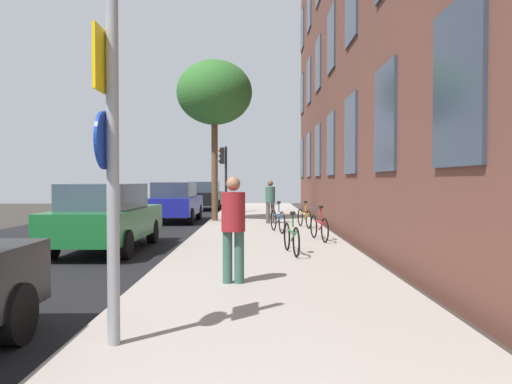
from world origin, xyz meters
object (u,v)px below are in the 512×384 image
object	(u,v)px
bicycle_2	(276,220)
bicycle_0	(289,237)
bicycle_3	(302,217)
traffic_light	(222,167)
tree_near	(212,93)
bicycle_1	(317,227)
car_2	(173,202)
pedestrian_1	(268,199)
car_1	(104,216)
car_3	(202,195)
pedestrian_0	(231,222)
sign_post	(108,147)

from	to	relation	value
bicycle_2	bicycle_0	bearing A→B (deg)	-88.72
bicycle_3	bicycle_0	bearing A→B (deg)	-98.14
traffic_light	tree_near	xyz separation A→B (m)	(-0.05, -4.81, 2.78)
bicycle_1	bicycle_3	world-z (taller)	bicycle_1
bicycle_2	car_2	distance (m)	6.44
tree_near	pedestrian_1	world-z (taller)	tree_near
bicycle_3	car_1	distance (m)	7.13
pedestrian_1	car_3	xyz separation A→B (m)	(-3.50, 10.30, -0.18)
traffic_light	car_3	bearing A→B (deg)	108.19
pedestrian_0	tree_near	bearing A→B (deg)	96.10
car_1	tree_near	bearing A→B (deg)	75.44
sign_post	bicycle_1	size ratio (longest dim) A/B	2.04
tree_near	bicycle_0	bearing A→B (deg)	-74.94
sign_post	car_3	distance (m)	24.02
tree_near	pedestrian_1	size ratio (longest dim) A/B	3.98
traffic_light	tree_near	distance (m)	5.55
bicycle_1	car_1	distance (m)	5.43
bicycle_2	pedestrian_1	xyz separation A→B (m)	(-0.14, 3.10, 0.53)
car_1	car_2	world-z (taller)	same
bicycle_0	bicycle_2	xyz separation A→B (m)	(-0.10, 4.56, 0.01)
bicycle_3	car_3	distance (m)	12.74
bicycle_2	car_3	xyz separation A→B (m)	(-3.64, 13.40, 0.35)
traffic_light	bicycle_1	xyz separation A→B (m)	(3.26, -11.29, -1.87)
traffic_light	bicycle_2	world-z (taller)	traffic_light
car_1	bicycle_2	bearing A→B (deg)	37.41
traffic_light	car_1	world-z (taller)	traffic_light
pedestrian_0	bicycle_0	bearing A→B (deg)	70.03
sign_post	bicycle_3	bearing A→B (deg)	75.85
sign_post	bicycle_2	distance (m)	10.85
car_3	sign_post	bearing A→B (deg)	-86.26
bicycle_0	pedestrian_1	distance (m)	7.68
car_1	car_3	xyz separation A→B (m)	(0.65, 16.67, -0.00)
sign_post	pedestrian_0	world-z (taller)	sign_post
tree_near	car_1	world-z (taller)	tree_near
bicycle_1	car_1	bearing A→B (deg)	-167.58
tree_near	pedestrian_1	distance (m)	4.81
tree_near	pedestrian_0	bearing A→B (deg)	-83.90
bicycle_3	car_1	xyz separation A→B (m)	(-5.26, -4.80, 0.38)
traffic_light	car_2	bearing A→B (deg)	-112.70
tree_near	car_3	world-z (taller)	tree_near
sign_post	tree_near	size ratio (longest dim) A/B	0.55
traffic_light	sign_post	bearing A→B (deg)	-89.48
tree_near	car_3	bearing A→B (deg)	98.42
car_1	car_3	size ratio (longest dim) A/B	1.12
bicycle_0	car_1	world-z (taller)	car_1
tree_near	car_3	size ratio (longest dim) A/B	1.59
traffic_light	bicycle_3	bearing A→B (deg)	-67.17
traffic_light	car_3	xyz separation A→B (m)	(-1.39, 4.22, -1.51)
car_2	traffic_light	bearing A→B (deg)	67.30
bicycle_3	pedestrian_0	world-z (taller)	pedestrian_0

